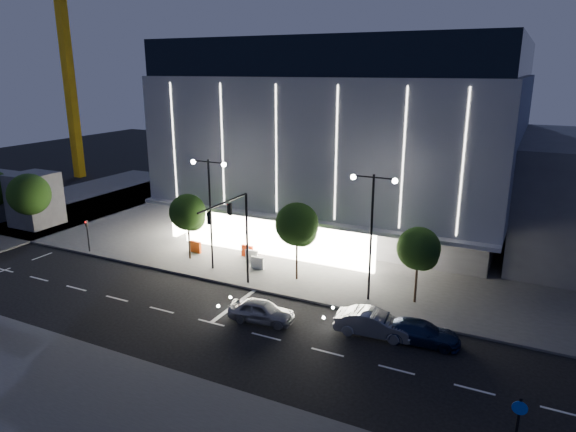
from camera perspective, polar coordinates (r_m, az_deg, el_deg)
The scene contains 19 objects.
ground at distance 35.93m, azimuth -9.82°, elevation -9.93°, with size 160.00×160.00×0.00m, color black.
sidewalk_museum at distance 54.16m, azimuth 9.68°, elevation -0.84°, with size 70.00×40.00×0.15m, color #474747.
sidewalk_west at distance 63.06m, azimuth -26.83°, elevation 0.03°, with size 16.00×50.00×0.15m, color #474747.
museum at distance 51.27m, azimuth 7.42°, elevation 8.83°, with size 30.00×25.80×18.00m.
traffic_mast at distance 36.12m, azimuth -5.81°, elevation -1.05°, with size 0.33×5.89×7.07m.
street_lamp_west at distance 40.16m, azimuth -8.68°, elevation 1.97°, with size 3.16×0.36×9.00m.
street_lamp_east at distance 34.58m, azimuth 9.30°, elevation -0.36°, with size 3.16×0.36×9.00m.
ped_signal_far at distance 47.95m, azimuth -21.38°, elevation -1.71°, with size 0.22×0.24×3.00m.
tower_crane at distance 81.08m, azimuth -23.14°, elevation 18.31°, with size 32.00×2.00×28.50m.
tree_left at distance 43.15m, azimuth -11.04°, elevation 0.20°, with size 3.02×3.02×5.72m.
tree_mid at distance 38.01m, azimuth 1.04°, elevation -1.19°, with size 3.25×3.25×6.15m.
tree_right at distance 35.46m, azimuth 14.33°, elevation -3.76°, with size 2.91×2.91×5.51m.
car_lead at distance 33.31m, azimuth -2.98°, elevation -10.49°, with size 1.72×4.28×1.46m, color #9D9FA4.
car_second at distance 32.13m, azimuth 9.48°, elevation -11.68°, with size 1.63×4.67×1.54m, color #A9ACB1.
car_third at distance 31.92m, azimuth 14.53°, elevation -12.40°, with size 1.87×4.59×1.33m, color #111F42.
barrier_a at distance 45.50m, azimuth -10.22°, elevation -3.40°, with size 1.10×0.25×1.00m, color #EE480D.
barrier_b at distance 42.78m, azimuth -4.05°, elevation -4.45°, with size 1.10×0.25×1.00m, color silver.
barrier_c at distance 43.90m, azimuth -4.54°, elevation -3.91°, with size 1.10×0.25×1.00m, color red.
barrier_d at distance 41.28m, azimuth -3.39°, elevation -5.21°, with size 1.10×0.25×1.00m, color silver.
Camera 1 is at (19.54, -25.81, 15.60)m, focal length 32.00 mm.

